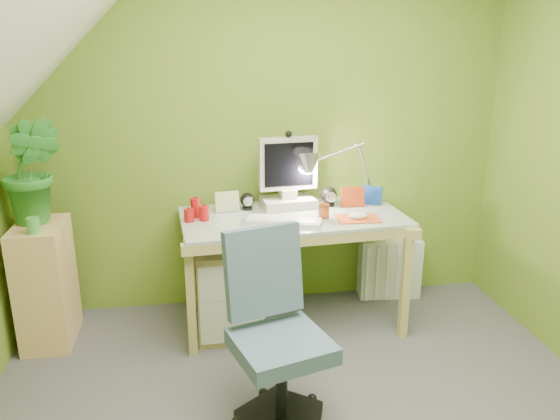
{
  "coord_description": "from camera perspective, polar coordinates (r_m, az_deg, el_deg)",
  "views": [
    {
      "loc": [
        -0.47,
        -1.97,
        1.8
      ],
      "look_at": [
        0.0,
        1.0,
        0.85
      ],
      "focal_mm": 35.0,
      "sensor_mm": 36.0,
      "label": 1
    }
  ],
  "objects": [
    {
      "name": "speaker_left",
      "position": [
        3.52,
        -3.45,
        0.91
      ],
      "size": [
        0.09,
        0.09,
        0.11
      ],
      "primitive_type": null,
      "rotation": [
        0.0,
        0.0,
        -0.04
      ],
      "color": "black",
      "rests_on": "desk"
    },
    {
      "name": "photo_frame_blue",
      "position": [
        3.68,
        9.51,
        1.56
      ],
      "size": [
        0.13,
        0.09,
        0.12
      ],
      "primitive_type": "cube",
      "rotation": [
        0.0,
        0.0,
        -0.53
      ],
      "color": "navy",
      "rests_on": "desk"
    },
    {
      "name": "desk_lamp",
      "position": [
        3.61,
        7.94,
        5.26
      ],
      "size": [
        0.59,
        0.32,
        0.6
      ],
      "primitive_type": null,
      "rotation": [
        0.0,
        0.0,
        -0.14
      ],
      "color": "silver",
      "rests_on": "desk"
    },
    {
      "name": "slope_ceiling",
      "position": [
        2.04,
        -25.34,
        17.41
      ],
      "size": [
        1.1,
        3.2,
        1.1
      ],
      "primitive_type": "cube",
      "color": "white",
      "rests_on": "wall_left"
    },
    {
      "name": "speaker_right",
      "position": [
        3.6,
        5.13,
        1.44
      ],
      "size": [
        0.13,
        0.13,
        0.13
      ],
      "primitive_type": null,
      "rotation": [
        0.0,
        0.0,
        -0.26
      ],
      "color": "black",
      "rests_on": "desk"
    },
    {
      "name": "radiator",
      "position": [
        4.04,
        11.34,
        -5.89
      ],
      "size": [
        0.45,
        0.22,
        0.43
      ],
      "primitive_type": "cube",
      "rotation": [
        0.0,
        0.0,
        -0.1
      ],
      "color": "silver",
      "rests_on": "floor"
    },
    {
      "name": "keyboard",
      "position": [
        3.27,
        0.4,
        -1.16
      ],
      "size": [
        0.47,
        0.29,
        0.02
      ],
      "primitive_type": "cube",
      "rotation": [
        0.0,
        0.0,
        -0.35
      ],
      "color": "silver",
      "rests_on": "desk"
    },
    {
      "name": "photo_frame_red",
      "position": [
        3.61,
        7.59,
        1.36
      ],
      "size": [
        0.15,
        0.03,
        0.13
      ],
      "primitive_type": "cube",
      "rotation": [
        0.0,
        0.0,
        -0.07
      ],
      "color": "#AB3412",
      "rests_on": "desk"
    },
    {
      "name": "side_ledge",
      "position": [
        3.62,
        -23.26,
        -7.1
      ],
      "size": [
        0.28,
        0.43,
        0.76
      ],
      "primitive_type": "cube",
      "color": "tan",
      "rests_on": "floor"
    },
    {
      "name": "amber_tumbler",
      "position": [
        3.37,
        4.6,
        -0.09
      ],
      "size": [
        0.08,
        0.08,
        0.09
      ],
      "primitive_type": "cylinder",
      "rotation": [
        0.0,
        0.0,
        0.18
      ],
      "color": "#953C15",
      "rests_on": "desk"
    },
    {
      "name": "wall_back",
      "position": [
        3.65,
        -1.47,
        8.07
      ],
      "size": [
        3.2,
        0.01,
        2.4
      ],
      "primitive_type": "cube",
      "color": "olive",
      "rests_on": "floor"
    },
    {
      "name": "monitor",
      "position": [
        3.52,
        0.85,
        4.1
      ],
      "size": [
        0.37,
        0.24,
        0.48
      ],
      "primitive_type": null,
      "rotation": [
        0.0,
        0.0,
        0.1
      ],
      "color": "#B5B0A3",
      "rests_on": "desk"
    },
    {
      "name": "green_cup",
      "position": [
        3.33,
        -24.38,
        -1.49
      ],
      "size": [
        0.08,
        0.08,
        0.09
      ],
      "primitive_type": "cylinder",
      "rotation": [
        0.0,
        0.0,
        -0.17
      ],
      "color": "#4CA143",
      "rests_on": "side_ledge"
    },
    {
      "name": "potted_plant",
      "position": [
        3.46,
        -24.43,
        3.79
      ],
      "size": [
        0.38,
        0.32,
        0.63
      ],
      "primitive_type": "imported",
      "rotation": [
        0.0,
        0.0,
        -0.12
      ],
      "color": "#2C7B29",
      "rests_on": "side_ledge"
    },
    {
      "name": "mousepad",
      "position": [
        3.37,
        8.13,
        -0.88
      ],
      "size": [
        0.27,
        0.2,
        0.01
      ],
      "primitive_type": "cube",
      "rotation": [
        0.0,
        0.0,
        -0.06
      ],
      "color": "#C24B1E",
      "rests_on": "desk"
    },
    {
      "name": "task_chair",
      "position": [
        2.62,
        0.13,
        -13.92
      ],
      "size": [
        0.59,
        0.59,
        0.86
      ],
      "primitive_type": null,
      "rotation": [
        0.0,
        0.0,
        0.29
      ],
      "color": "#445A6F",
      "rests_on": "floor"
    },
    {
      "name": "photo_frame_green",
      "position": [
        3.49,
        -5.55,
        0.89
      ],
      "size": [
        0.15,
        0.04,
        0.13
      ],
      "primitive_type": "cube",
      "rotation": [
        0.0,
        0.0,
        0.11
      ],
      "color": "#B7C98A",
      "rests_on": "desk"
    },
    {
      "name": "candle_cluster",
      "position": [
        3.36,
        -8.81,
        0.03
      ],
      "size": [
        0.18,
        0.16,
        0.12
      ],
      "primitive_type": null,
      "rotation": [
        0.0,
        0.0,
        -0.12
      ],
      "color": "#B91112",
      "rests_on": "desk"
    },
    {
      "name": "desk",
      "position": [
        3.55,
        1.3,
        -6.21
      ],
      "size": [
        1.43,
        0.8,
        0.74
      ],
      "primitive_type": null,
      "rotation": [
        0.0,
        0.0,
        0.08
      ],
      "color": "tan",
      "rests_on": "floor"
    },
    {
      "name": "mouse",
      "position": [
        3.37,
        8.14,
        -0.61
      ],
      "size": [
        0.12,
        0.08,
        0.04
      ],
      "primitive_type": "ellipsoid",
      "rotation": [
        0.0,
        0.0,
        -0.05
      ],
      "color": "white",
      "rests_on": "mousepad"
    }
  ]
}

